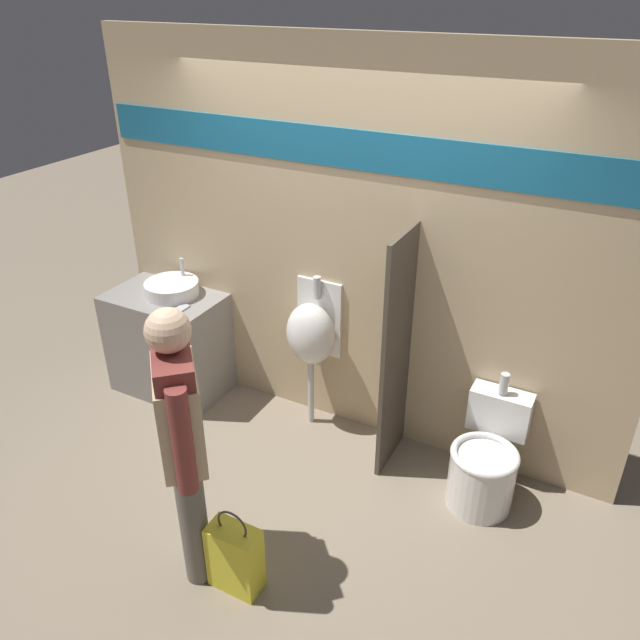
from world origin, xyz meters
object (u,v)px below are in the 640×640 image
(sink_basin, at_px, (172,288))
(toilet, at_px, (485,463))
(person_in_vest, at_px, (181,431))
(urinal_near_counter, at_px, (311,333))
(cell_phone, at_px, (181,309))
(shopping_bag, at_px, (235,557))

(sink_basin, bearing_deg, toilet, -2.44)
(sink_basin, xyz_separation_m, person_in_vest, (1.22, -1.39, 0.07))
(person_in_vest, bearing_deg, urinal_near_counter, -40.79)
(urinal_near_counter, bearing_deg, cell_phone, -165.11)
(urinal_near_counter, height_order, person_in_vest, person_in_vest)
(sink_basin, distance_m, cell_phone, 0.27)
(sink_basin, bearing_deg, person_in_vest, -48.58)
(person_in_vest, height_order, shopping_bag, person_in_vest)
(sink_basin, distance_m, toilet, 2.58)
(toilet, bearing_deg, cell_phone, -178.52)
(toilet, xyz_separation_m, person_in_vest, (-1.29, -1.28, 0.68))
(urinal_near_counter, distance_m, toilet, 1.44)
(urinal_near_counter, height_order, toilet, urinal_near_counter)
(urinal_near_counter, bearing_deg, sink_basin, -175.75)
(sink_basin, relative_size, urinal_near_counter, 0.35)
(sink_basin, bearing_deg, shopping_bag, -43.04)
(toilet, bearing_deg, urinal_near_counter, 171.84)
(person_in_vest, bearing_deg, cell_phone, -3.56)
(toilet, height_order, person_in_vest, person_in_vest)
(sink_basin, distance_m, person_in_vest, 1.85)
(sink_basin, height_order, urinal_near_counter, urinal_near_counter)
(cell_phone, height_order, shopping_bag, cell_phone)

